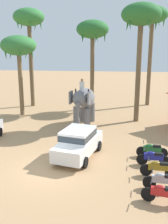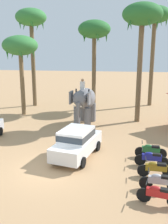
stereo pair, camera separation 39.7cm
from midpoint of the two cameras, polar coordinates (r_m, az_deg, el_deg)
name	(u,v)px [view 1 (the left image)]	position (r m, az deg, el deg)	size (l,w,h in m)	color
ground_plane	(49,169)	(13.90, -8.71, -12.50)	(120.00, 120.00, 0.00)	tan
car_sedan_foreground	(78,142)	(14.90, -2.00, -6.60)	(2.55, 4.37, 1.70)	white
elephant_with_mahout	(84,101)	(20.92, -0.58, 2.45)	(1.94, 3.96, 3.88)	slate
motorcycle_nearest_camera	(163,193)	(11.27, 16.26, -17.01)	(1.78, 0.63, 0.94)	black
motorcycle_second_in_row	(163,180)	(12.22, 16.32, -14.42)	(1.80, 0.55, 0.94)	black
motorcycle_mid_row	(159,168)	(13.32, 15.43, -11.89)	(1.80, 0.55, 0.94)	black
motorcycle_fourth_in_row	(153,158)	(14.39, 14.43, -9.81)	(1.80, 0.55, 0.94)	black
motorcycle_far_in_row	(152,150)	(15.44, 14.19, -8.14)	(1.80, 0.55, 0.94)	black
palm_tree_behind_elephant	(29,21)	(28.49, -12.56, 19.14)	(3.20, 3.20, 10.20)	brown
palm_tree_near_hut	(93,32)	(26.37, 1.46, 17.32)	(3.20, 3.20, 8.90)	brown
palm_tree_left_of_road	(141,19)	(22.11, 12.05, 19.61)	(3.20, 3.20, 9.71)	brown
palm_tree_far_back	(152,19)	(29.17, 14.57, 19.40)	(3.20, 3.20, 10.48)	brown
palm_tree_leaning_seaward	(19,48)	(24.53, -14.82, 13.71)	(3.20, 3.20, 7.33)	brown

